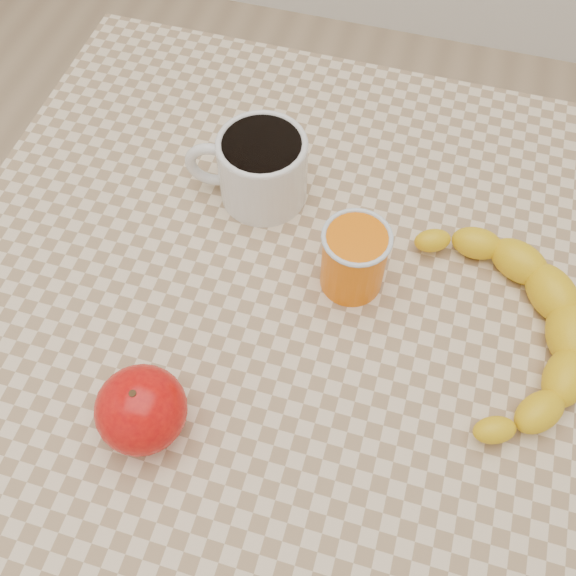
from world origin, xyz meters
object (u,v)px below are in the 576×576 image
(table, at_px, (288,333))
(banana, at_px, (506,325))
(orange_juice_glass, at_px, (354,259))
(apple, at_px, (141,410))
(coffee_mug, at_px, (260,166))

(table, distance_m, banana, 0.25)
(orange_juice_glass, height_order, banana, orange_juice_glass)
(apple, bearing_deg, table, 62.70)
(coffee_mug, xyz_separation_m, apple, (-0.02, -0.31, -0.01))
(table, xyz_separation_m, banana, (0.23, 0.02, 0.11))
(orange_juice_glass, relative_size, apple, 0.96)
(table, height_order, apple, apple)
(apple, bearing_deg, banana, 31.13)
(coffee_mug, bearing_deg, banana, -21.00)
(coffee_mug, distance_m, apple, 0.31)
(table, relative_size, banana, 2.35)
(table, height_order, banana, banana)
(orange_juice_glass, bearing_deg, banana, -7.83)
(coffee_mug, height_order, apple, coffee_mug)
(table, bearing_deg, coffee_mug, 118.45)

